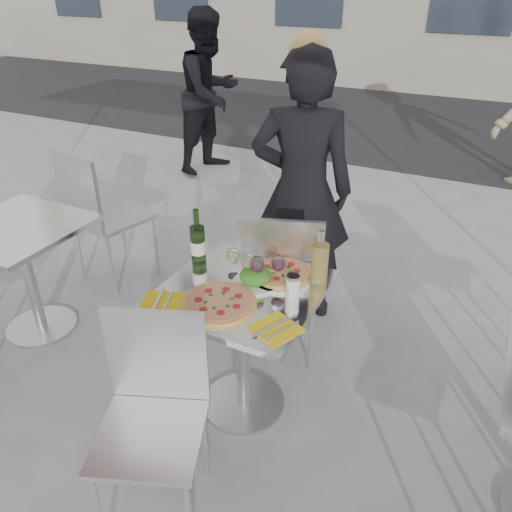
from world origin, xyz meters
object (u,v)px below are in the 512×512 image
at_px(wine_bottle, 198,243).
at_px(chair_far, 281,276).
at_px(carafe, 319,264).
at_px(wineglass_red_b, 278,264).
at_px(pizza_near, 219,303).
at_px(wineglass_white_b, 248,261).
at_px(pizza_far, 281,273).
at_px(wineglass_white_a, 233,257).
at_px(side_chair_lfar, 98,209).
at_px(side_table_left, 24,257).
at_px(sugar_shaker, 293,286).
at_px(woman_diner, 302,192).
at_px(main_table, 242,325).
at_px(napkin_left, 161,302).
at_px(salad_plate, 255,277).
at_px(chair_near, 154,402).
at_px(napkin_right, 276,328).
at_px(pedestrian_a, 210,93).
at_px(wineglass_red_a, 257,265).

bearing_deg(wine_bottle, chair_far, 45.86).
distance_m(carafe, wineglass_red_b, 0.19).
bearing_deg(chair_far, wine_bottle, 26.48).
distance_m(pizza_near, wineglass_white_b, 0.25).
bearing_deg(pizza_far, wineglass_white_a, -154.05).
distance_m(side_chair_lfar, pizza_near, 1.64).
bearing_deg(wineglass_white_b, side_table_left, -177.16).
bearing_deg(sugar_shaker, side_chair_lfar, 161.39).
distance_m(woman_diner, carafe, 0.88).
xyz_separation_m(side_table_left, carafe, (1.81, 0.19, 0.33)).
relative_size(side_chair_lfar, pizza_near, 3.04).
bearing_deg(chair_far, pizza_near, 66.94).
height_order(main_table, napkin_left, napkin_left).
bearing_deg(salad_plate, chair_near, -100.05).
xyz_separation_m(salad_plate, wineglass_white_b, (-0.04, 0.01, 0.07)).
distance_m(side_chair_lfar, wine_bottle, 1.29).
bearing_deg(wineglass_white_b, napkin_right, -45.37).
distance_m(salad_plate, wineglass_red_b, 0.13).
distance_m(main_table, chair_near, 0.61).
height_order(chair_far, woman_diner, woman_diner).
bearing_deg(wineglass_white_a, sugar_shaker, -5.05).
relative_size(pedestrian_a, napkin_right, 7.36).
xyz_separation_m(pizza_near, salad_plate, (0.07, 0.23, 0.03)).
xyz_separation_m(main_table, pedestrian_a, (-2.07, 3.15, 0.33)).
height_order(pedestrian_a, sugar_shaker, pedestrian_a).
bearing_deg(chair_near, chair_far, 63.30).
height_order(pedestrian_a, wineglass_red_b, pedestrian_a).
bearing_deg(pizza_near, napkin_left, -156.48).
relative_size(chair_far, wine_bottle, 3.30).
relative_size(wineglass_white_a, napkin_left, 0.68).
height_order(side_table_left, pizza_near, pizza_near).
distance_m(sugar_shaker, wineglass_red_a, 0.19).
bearing_deg(wineglass_red_b, salad_plate, -153.28).
bearing_deg(salad_plate, wine_bottle, 171.60).
relative_size(main_table, wineglass_white_a, 4.76).
bearing_deg(wineglass_white_a, wineglass_red_b, 8.39).
bearing_deg(napkin_right, main_table, 166.26).
xyz_separation_m(salad_plate, carafe, (0.27, 0.12, 0.08)).
relative_size(pedestrian_a, carafe, 6.01).
height_order(pizza_far, sugar_shaker, sugar_shaker).
bearing_deg(sugar_shaker, pizza_near, -141.15).
xyz_separation_m(carafe, wineglass_red_a, (-0.26, -0.12, -0.01)).
relative_size(chair_far, pedestrian_a, 0.56).
xyz_separation_m(side_table_left, wineglass_red_a, (1.55, 0.06, 0.32)).
relative_size(woman_diner, wineglass_red_b, 10.97).
bearing_deg(wineglass_white_b, salad_plate, -8.62).
xyz_separation_m(side_table_left, wine_bottle, (1.19, 0.12, 0.32)).
bearing_deg(side_table_left, napkin_left, -12.07).
height_order(wine_bottle, sugar_shaker, wine_bottle).
bearing_deg(wineglass_white_a, salad_plate, -7.11).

